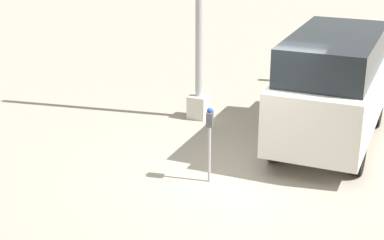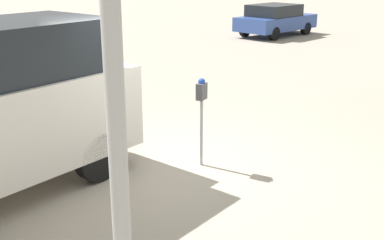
{
  "view_description": "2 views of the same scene",
  "coord_description": "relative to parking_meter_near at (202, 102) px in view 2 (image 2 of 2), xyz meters",
  "views": [
    {
      "loc": [
        -9.55,
        -3.36,
        4.84
      ],
      "look_at": [
        -0.33,
        0.82,
        1.1
      ],
      "focal_mm": 55.0,
      "sensor_mm": 36.0,
      "label": 1
    },
    {
      "loc": [
        5.14,
        4.93,
        3.12
      ],
      "look_at": [
        -0.25,
        0.4,
        0.82
      ],
      "focal_mm": 45.0,
      "sensor_mm": 36.0,
      "label": 2
    }
  ],
  "objects": [
    {
      "name": "lamp_post",
      "position": [
        3.09,
        1.57,
        1.07
      ],
      "size": [
        0.44,
        0.44,
        6.17
      ],
      "color": "beige",
      "rests_on": "ground"
    },
    {
      "name": "car_distant",
      "position": [
        -13.5,
        -6.68,
        -0.33
      ],
      "size": [
        4.08,
        2.13,
        1.39
      ],
      "rotation": [
        0.0,
        0.0,
        3.06
      ],
      "color": "#2D478C",
      "rests_on": "ground"
    },
    {
      "name": "parking_meter_near",
      "position": [
        0.0,
        0.0,
        0.0
      ],
      "size": [
        0.22,
        0.15,
        1.44
      ],
      "rotation": [
        0.0,
        0.0,
        0.24
      ],
      "color": "#9E9EA3",
      "rests_on": "ground"
    },
    {
      "name": "ground_plane",
      "position": [
        0.47,
        -0.41,
        -1.06
      ],
      "size": [
        80.0,
        80.0,
        0.0
      ],
      "primitive_type": "plane",
      "color": "gray"
    }
  ]
}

